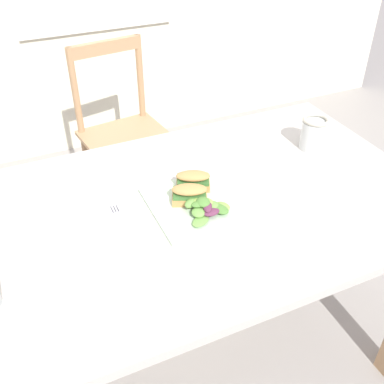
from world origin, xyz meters
The scene contains 10 objects.
ground_plane centered at (0.00, 0.00, 0.00)m, with size 8.83×8.83×0.00m, color gray.
dining_table centered at (-0.11, 0.05, 0.62)m, with size 1.37×0.85×0.74m.
chair_wooden_far centered at (-0.05, 1.04, 0.45)m, with size 0.45×0.45×0.87m.
plate_lunch centered at (-0.12, 0.04, 0.74)m, with size 0.27×0.27×0.01m, color beige.
sandwich_half_front centered at (-0.14, 0.05, 0.78)m, with size 0.11×0.09×0.06m.
sandwich_half_back centered at (-0.11, 0.11, 0.78)m, with size 0.11×0.09×0.06m.
salad_mixed_greens centered at (-0.12, 0.00, 0.77)m, with size 0.14×0.14×0.04m.
napkin_folded centered at (-0.35, 0.04, 0.74)m, with size 0.10×0.21×0.00m, color white.
fork_on_napkin centered at (-0.35, 0.05, 0.75)m, with size 0.03×0.19×0.00m.
mason_jar_iced_tea centered at (0.37, 0.17, 0.79)m, with size 0.09×0.09×0.11m.
Camera 1 is at (-0.57, -0.90, 1.55)m, focal length 42.76 mm.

